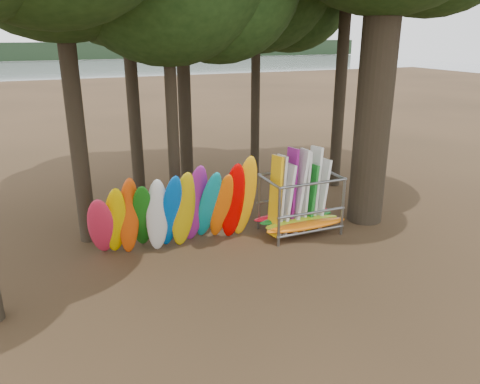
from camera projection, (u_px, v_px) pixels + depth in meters
name	position (u px, v px, depth m)	size (l,w,h in m)	color
ground	(261.00, 248.00, 14.60)	(120.00, 120.00, 0.00)	#47331E
lake	(83.00, 79.00, 66.94)	(160.00, 160.00, 0.00)	gray
far_shore	(63.00, 51.00, 109.90)	(160.00, 4.00, 4.00)	black
kayak_row	(179.00, 211.00, 14.08)	(5.27, 2.07, 3.06)	red
storage_rack	(300.00, 205.00, 15.55)	(2.93, 1.57, 2.84)	slate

